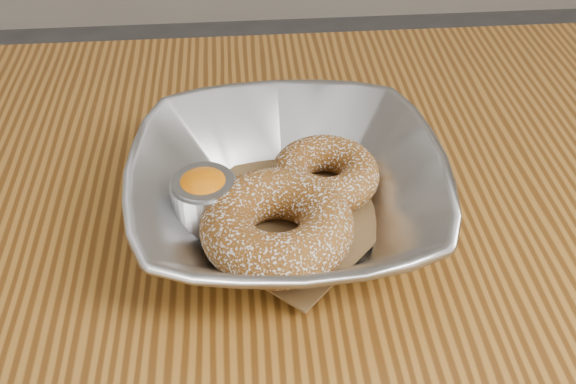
{
  "coord_description": "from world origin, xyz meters",
  "views": [
    {
      "loc": [
        -0.09,
        -0.32,
        1.11
      ],
      "look_at": [
        -0.06,
        0.08,
        0.78
      ],
      "focal_mm": 42.0,
      "sensor_mm": 36.0,
      "label": 1
    }
  ],
  "objects": [
    {
      "name": "parchment",
      "position": [
        -0.06,
        0.08,
        0.76
      ],
      "size": [
        0.2,
        0.2,
        0.0
      ],
      "primitive_type": "cube",
      "rotation": [
        0.0,
        0.0,
        0.81
      ],
      "color": "brown",
      "rests_on": "table"
    },
    {
      "name": "serving_bowl",
      "position": [
        -0.06,
        0.08,
        0.78
      ],
      "size": [
        0.24,
        0.24,
        0.06
      ],
      "primitive_type": "imported",
      "color": "#B2B4B9",
      "rests_on": "table"
    },
    {
      "name": "ramekin",
      "position": [
        -0.12,
        0.07,
        0.78
      ],
      "size": [
        0.05,
        0.05,
        0.05
      ],
      "color": "#B2B4B9",
      "rests_on": "table"
    },
    {
      "name": "table",
      "position": [
        0.0,
        0.0,
        0.65
      ],
      "size": [
        1.2,
        0.8,
        0.75
      ],
      "color": "brown",
      "rests_on": "ground_plane"
    },
    {
      "name": "donut_front",
      "position": [
        -0.07,
        0.04,
        0.78
      ],
      "size": [
        0.12,
        0.12,
        0.04
      ],
      "primitive_type": "torus",
      "rotation": [
        0.0,
        0.0,
        0.1
      ],
      "color": "brown",
      "rests_on": "parchment"
    },
    {
      "name": "donut_back",
      "position": [
        -0.02,
        0.1,
        0.78
      ],
      "size": [
        0.11,
        0.11,
        0.03
      ],
      "primitive_type": "torus",
      "rotation": [
        0.0,
        0.0,
        -0.35
      ],
      "color": "brown",
      "rests_on": "parchment"
    }
  ]
}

